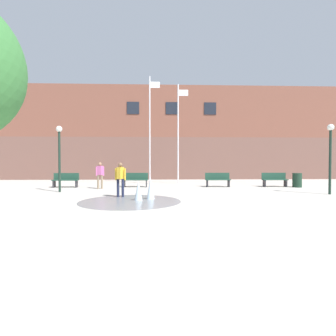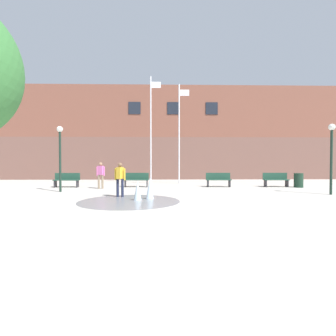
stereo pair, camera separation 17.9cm
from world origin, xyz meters
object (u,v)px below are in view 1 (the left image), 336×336
adult_near_bench (100,173)px  lamp_post_right_lane (330,148)px  park_bench_under_left_flagpole (66,180)px  lamp_post_left_lane (59,148)px  flagpole_left (150,127)px  park_bench_center (136,180)px  trash_can (297,180)px  flagpole_right (178,131)px  park_bench_near_trashcan (274,179)px  park_bench_under_right_flagpole (218,179)px  adult_watching (120,177)px

adult_near_bench → lamp_post_right_lane: 12.54m
park_bench_under_left_flagpole → lamp_post_left_lane: lamp_post_left_lane is taller
flagpole_left → lamp_post_right_lane: (9.17, -6.82, -1.90)m
park_bench_center → trash_can: 10.35m
flagpole_right → lamp_post_right_lane: bearing=-44.0°
park_bench_center → flagpole_left: (0.86, 2.65, 3.75)m
park_bench_under_left_flagpole → park_bench_near_trashcan: same height
flagpole_left → park_bench_under_left_flagpole: bearing=-152.6°
lamp_post_right_lane → trash_can: lamp_post_right_lane is taller
park_bench_under_right_flagpole → lamp_post_right_lane: lamp_post_right_lane is taller
adult_watching → flagpole_left: size_ratio=0.20×
trash_can → park_bench_under_right_flagpole: bearing=174.6°
lamp_post_left_lane → park_bench_near_trashcan: bearing=11.0°
park_bench_near_trashcan → park_bench_under_right_flagpole: bearing=178.8°
park_bench_under_left_flagpole → trash_can: 14.76m
adult_near_bench → lamp_post_right_lane: bearing=-172.1°
park_bench_under_right_flagpole → park_bench_near_trashcan: bearing=-1.2°
park_bench_under_right_flagpole → flagpole_left: (-4.46, 2.72, 3.75)m
adult_near_bench → flagpole_left: size_ratio=0.20×
park_bench_under_left_flagpole → adult_near_bench: adult_near_bench is taller
park_bench_near_trashcan → flagpole_left: size_ratio=0.20×
flagpole_left → lamp_post_right_lane: flagpole_left is taller
park_bench_under_left_flagpole → adult_watching: adult_watching is taller
park_bench_under_right_flagpole → adult_near_bench: adult_near_bench is taller
adult_near_bench → flagpole_right: 6.92m
lamp_post_right_lane → adult_watching: bearing=-176.5°
park_bench_under_right_flagpole → trash_can: bearing=-5.4°
park_bench_under_right_flagpole → adult_watching: size_ratio=1.01×
park_bench_near_trashcan → lamp_post_left_lane: (-12.88, -2.51, 1.87)m
adult_near_bench → flagpole_right: flagpole_right is taller
park_bench_center → park_bench_under_left_flagpole: bearing=-178.8°
lamp_post_right_lane → trash_can: size_ratio=3.89×
park_bench_center → flagpole_left: bearing=72.0°
park_bench_under_left_flagpole → adult_near_bench: 2.61m
trash_can → lamp_post_right_lane: bearing=-94.7°
flagpole_right → lamp_post_left_lane: (-6.81, -5.31, -1.59)m
park_bench_under_right_flagpole → lamp_post_left_lane: 9.70m
adult_watching → trash_can: size_ratio=1.77×
park_bench_near_trashcan → adult_watching: bearing=-153.5°
lamp_post_left_lane → trash_can: (14.17, 2.13, -1.90)m
lamp_post_left_lane → lamp_post_right_lane: lamp_post_left_lane is taller
park_bench_center → adult_near_bench: bearing=-152.4°
adult_watching → flagpole_left: 8.22m
park_bench_center → lamp_post_left_lane: 5.03m
adult_watching → lamp_post_right_lane: lamp_post_right_lane is taller
lamp_post_left_lane → trash_can: size_ratio=3.94×
park_bench_under_left_flagpole → flagpole_left: 7.03m
park_bench_under_left_flagpole → adult_watching: 6.28m
lamp_post_left_lane → lamp_post_right_lane: 13.95m
lamp_post_right_lane → flagpole_right: bearing=136.0°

